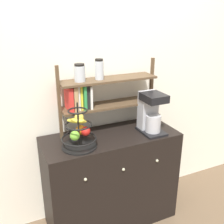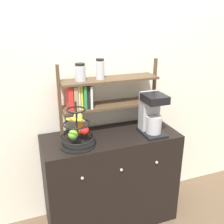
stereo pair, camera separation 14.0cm
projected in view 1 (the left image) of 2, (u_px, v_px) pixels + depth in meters
The scene contains 5 objects.
wall_back at pixel (97, 74), 2.22m from camera, with size 7.00×0.05×2.60m, color silver.
sideboard at pixel (111, 179), 2.29m from camera, with size 1.12×0.48×0.84m.
coffee_maker at pixel (151, 112), 2.17m from camera, with size 0.18×0.24×0.34m.
fruit_stand at pixel (79, 132), 1.94m from camera, with size 0.26×0.26×0.35m.
shelf_hutch at pixel (95, 91), 2.10m from camera, with size 0.85×0.20×0.61m.
Camera 1 is at (-0.80, -1.54, 1.78)m, focal length 42.00 mm.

